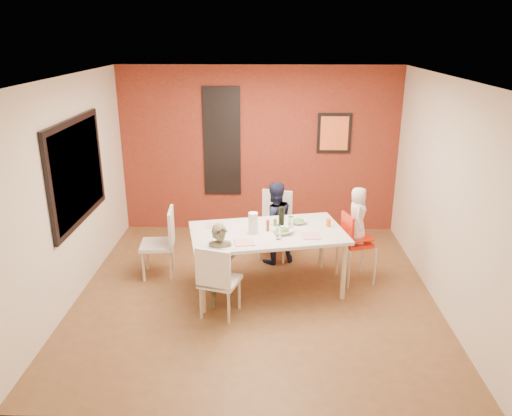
{
  "coord_description": "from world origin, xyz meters",
  "views": [
    {
      "loc": [
        0.15,
        -5.71,
        3.19
      ],
      "look_at": [
        0.0,
        0.3,
        1.05
      ],
      "focal_mm": 35.0,
      "sensor_mm": 36.0,
      "label": 1
    }
  ],
  "objects_px": {
    "dining_table": "(267,236)",
    "chair_left": "(163,239)",
    "high_chair": "(354,241)",
    "child_near": "(221,267)",
    "chair_far": "(275,220)",
    "toddler": "(358,215)",
    "paper_towel_roll": "(253,223)",
    "wine_bottle": "(281,217)",
    "child_far": "(274,223)",
    "chair_near": "(217,278)"
  },
  "relations": [
    {
      "from": "wine_bottle",
      "to": "toddler",
      "type": "bearing_deg",
      "value": 6.8
    },
    {
      "from": "dining_table",
      "to": "child_far",
      "type": "relative_size",
      "value": 1.74
    },
    {
      "from": "high_chair",
      "to": "child_near",
      "type": "bearing_deg",
      "value": 96.21
    },
    {
      "from": "child_far",
      "to": "toddler",
      "type": "relative_size",
      "value": 1.62
    },
    {
      "from": "chair_near",
      "to": "chair_far",
      "type": "bearing_deg",
      "value": -94.0
    },
    {
      "from": "high_chair",
      "to": "toddler",
      "type": "relative_size",
      "value": 1.28
    },
    {
      "from": "high_chair",
      "to": "wine_bottle",
      "type": "height_order",
      "value": "wine_bottle"
    },
    {
      "from": "high_chair",
      "to": "toddler",
      "type": "bearing_deg",
      "value": -77.19
    },
    {
      "from": "high_chair",
      "to": "child_far",
      "type": "distance_m",
      "value": 1.2
    },
    {
      "from": "chair_far",
      "to": "dining_table",
      "type": "bearing_deg",
      "value": -82.63
    },
    {
      "from": "chair_far",
      "to": "paper_towel_roll",
      "type": "bearing_deg",
      "value": -91.46
    },
    {
      "from": "chair_left",
      "to": "toddler",
      "type": "distance_m",
      "value": 2.61
    },
    {
      "from": "toddler",
      "to": "paper_towel_roll",
      "type": "bearing_deg",
      "value": 110.01
    },
    {
      "from": "wine_bottle",
      "to": "chair_far",
      "type": "bearing_deg",
      "value": 93.96
    },
    {
      "from": "high_chair",
      "to": "paper_towel_roll",
      "type": "xyz_separation_m",
      "value": [
        -1.32,
        -0.28,
        0.36
      ]
    },
    {
      "from": "chair_far",
      "to": "toddler",
      "type": "relative_size",
      "value": 1.31
    },
    {
      "from": "child_near",
      "to": "child_far",
      "type": "xyz_separation_m",
      "value": [
        0.64,
        1.29,
        0.07
      ]
    },
    {
      "from": "dining_table",
      "to": "chair_near",
      "type": "relative_size",
      "value": 2.31
    },
    {
      "from": "child_far",
      "to": "toddler",
      "type": "height_order",
      "value": "toddler"
    },
    {
      "from": "child_far",
      "to": "wine_bottle",
      "type": "relative_size",
      "value": 4.36
    },
    {
      "from": "wine_bottle",
      "to": "dining_table",
      "type": "bearing_deg",
      "value": -143.34
    },
    {
      "from": "chair_near",
      "to": "wine_bottle",
      "type": "relative_size",
      "value": 3.28
    },
    {
      "from": "chair_near",
      "to": "high_chair",
      "type": "distance_m",
      "value": 1.97
    },
    {
      "from": "child_far",
      "to": "toddler",
      "type": "bearing_deg",
      "value": 132.01
    },
    {
      "from": "chair_near",
      "to": "dining_table",
      "type": "bearing_deg",
      "value": -111.19
    },
    {
      "from": "chair_far",
      "to": "child_far",
      "type": "relative_size",
      "value": 0.81
    },
    {
      "from": "dining_table",
      "to": "paper_towel_roll",
      "type": "bearing_deg",
      "value": -165.21
    },
    {
      "from": "high_chair",
      "to": "paper_towel_roll",
      "type": "bearing_deg",
      "value": 85.13
    },
    {
      "from": "wine_bottle",
      "to": "paper_towel_roll",
      "type": "distance_m",
      "value": 0.4
    },
    {
      "from": "child_far",
      "to": "dining_table",
      "type": "bearing_deg",
      "value": 62.86
    },
    {
      "from": "chair_left",
      "to": "child_far",
      "type": "distance_m",
      "value": 1.57
    },
    {
      "from": "chair_near",
      "to": "child_near",
      "type": "relative_size",
      "value": 0.85
    },
    {
      "from": "chair_left",
      "to": "toddler",
      "type": "relative_size",
      "value": 1.28
    },
    {
      "from": "child_near",
      "to": "toddler",
      "type": "height_order",
      "value": "toddler"
    },
    {
      "from": "chair_far",
      "to": "paper_towel_roll",
      "type": "relative_size",
      "value": 3.7
    },
    {
      "from": "dining_table",
      "to": "chair_far",
      "type": "xyz_separation_m",
      "value": [
        0.11,
        1.05,
        -0.18
      ]
    },
    {
      "from": "child_near",
      "to": "paper_towel_roll",
      "type": "height_order",
      "value": "child_near"
    },
    {
      "from": "high_chair",
      "to": "child_near",
      "type": "xyz_separation_m",
      "value": [
        -1.69,
        -0.73,
        -0.04
      ]
    },
    {
      "from": "dining_table",
      "to": "paper_towel_roll",
      "type": "distance_m",
      "value": 0.28
    },
    {
      "from": "chair_near",
      "to": "toddler",
      "type": "relative_size",
      "value": 1.22
    },
    {
      "from": "child_near",
      "to": "toddler",
      "type": "xyz_separation_m",
      "value": [
        1.72,
        0.74,
        0.4
      ]
    },
    {
      "from": "paper_towel_roll",
      "to": "chair_near",
      "type": "bearing_deg",
      "value": -120.16
    },
    {
      "from": "dining_table",
      "to": "chair_left",
      "type": "xyz_separation_m",
      "value": [
        -1.41,
        0.34,
        -0.2
      ]
    },
    {
      "from": "chair_left",
      "to": "wine_bottle",
      "type": "height_order",
      "value": "wine_bottle"
    },
    {
      "from": "chair_left",
      "to": "paper_towel_roll",
      "type": "relative_size",
      "value": 3.62
    },
    {
      "from": "child_near",
      "to": "toddler",
      "type": "relative_size",
      "value": 1.44
    },
    {
      "from": "paper_towel_roll",
      "to": "dining_table",
      "type": "bearing_deg",
      "value": 14.79
    },
    {
      "from": "chair_far",
      "to": "toddler",
      "type": "xyz_separation_m",
      "value": [
        1.05,
        -0.8,
        0.39
      ]
    },
    {
      "from": "high_chair",
      "to": "child_near",
      "type": "height_order",
      "value": "child_near"
    },
    {
      "from": "toddler",
      "to": "wine_bottle",
      "type": "height_order",
      "value": "toddler"
    }
  ]
}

